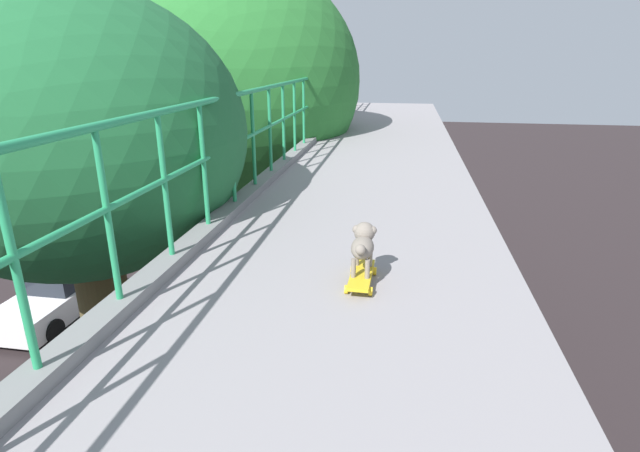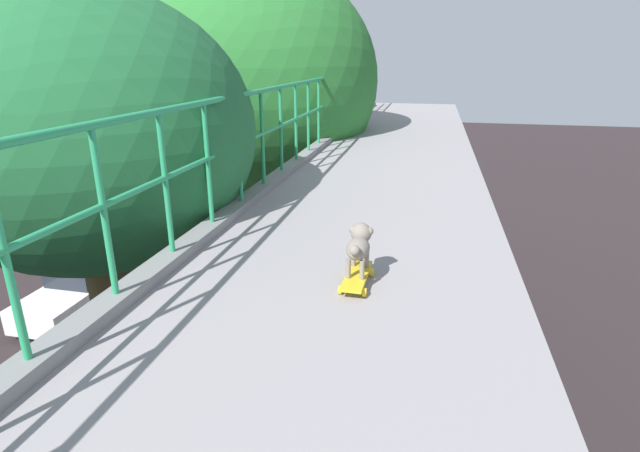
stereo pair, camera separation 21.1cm
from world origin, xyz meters
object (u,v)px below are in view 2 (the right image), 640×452
Objects in this scene: car_white_sixth at (80,289)px; small_dog at (359,244)px; car_black_seventh at (234,259)px; toy_skateboard at (357,276)px; car_silver_fifth at (140,347)px; city_bus at (231,168)px.

small_dog is at bearing -40.01° from car_white_sixth.
small_dog is at bearing -62.25° from car_black_seventh.
car_black_seventh is at bearing 117.60° from toy_skateboard.
small_dog reaches higher than toy_skateboard.
small_dog reaches higher than car_silver_fifth.
toy_skateboard reaches higher than car_white_sixth.
car_silver_fifth is 9.83m from toy_skateboard.
car_black_seventh reaches higher than car_silver_fifth.
small_dog is (9.57, -8.03, 5.37)m from car_white_sixth.
car_white_sixth reaches higher than car_black_seventh.
car_silver_fifth is 0.37× the size of city_bus.
car_black_seventh is 13.68m from toy_skateboard.
car_silver_fifth is 9.78× the size of small_dog.
city_bus is at bearing 115.59° from small_dog.
small_dog is at bearing 89.37° from toy_skateboard.
city_bus is at bearing 112.75° from car_black_seventh.
toy_skateboard is (5.88, -11.25, 5.12)m from car_black_seventh.
car_silver_fifth is at bearing 136.53° from toy_skateboard.
car_white_sixth is 0.35× the size of city_bus.
small_dog is (0.00, 0.07, 0.23)m from toy_skateboard.
toy_skateboard is (9.59, -20.10, 4.00)m from city_bus.
small_dog reaches higher than car_black_seventh.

